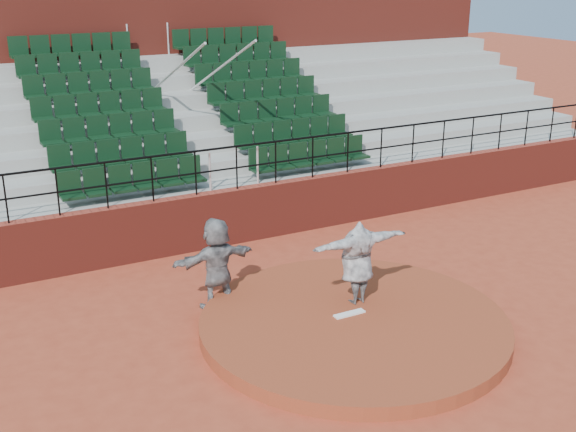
% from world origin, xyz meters
% --- Properties ---
extents(ground, '(90.00, 90.00, 0.00)m').
position_xyz_m(ground, '(0.00, 0.00, 0.00)').
color(ground, '#A23C24').
rests_on(ground, ground).
extents(pitchers_mound, '(5.50, 5.50, 0.25)m').
position_xyz_m(pitchers_mound, '(0.00, 0.00, 0.12)').
color(pitchers_mound, brown).
rests_on(pitchers_mound, ground).
extents(pitching_rubber, '(0.60, 0.15, 0.03)m').
position_xyz_m(pitching_rubber, '(0.00, 0.15, 0.27)').
color(pitching_rubber, white).
rests_on(pitching_rubber, pitchers_mound).
extents(boundary_wall, '(24.00, 0.30, 1.30)m').
position_xyz_m(boundary_wall, '(0.00, 5.00, 0.65)').
color(boundary_wall, maroon).
rests_on(boundary_wall, ground).
extents(wall_railing, '(24.04, 0.05, 1.03)m').
position_xyz_m(wall_railing, '(0.00, 5.00, 2.03)').
color(wall_railing, black).
rests_on(wall_railing, boundary_wall).
extents(seating_deck, '(24.00, 5.97, 4.63)m').
position_xyz_m(seating_deck, '(0.00, 8.65, 1.44)').
color(seating_deck, '#979792').
rests_on(seating_deck, ground).
extents(press_box_facade, '(24.00, 3.00, 7.10)m').
position_xyz_m(press_box_facade, '(0.00, 12.60, 3.55)').
color(press_box_facade, maroon).
rests_on(press_box_facade, ground).
extents(pitcher, '(1.96, 0.55, 1.59)m').
position_xyz_m(pitcher, '(0.39, 0.53, 1.04)').
color(pitcher, black).
rests_on(pitcher, pitchers_mound).
extents(fielder, '(1.68, 0.64, 1.78)m').
position_xyz_m(fielder, '(-1.76, 2.05, 0.89)').
color(fielder, black).
rests_on(fielder, ground).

